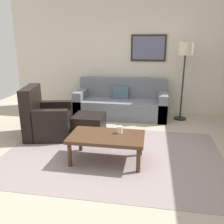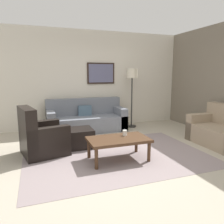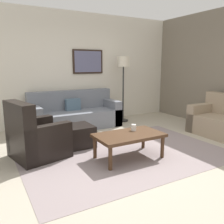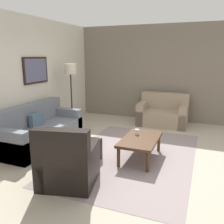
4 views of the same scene
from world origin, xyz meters
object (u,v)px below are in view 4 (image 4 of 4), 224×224
Objects in this scene: lamp_standing at (71,76)px; armchair_leather at (67,166)px; couch_main at (38,131)px; ottoman at (82,151)px; cup at (137,132)px; framed_artwork at (36,70)px; coffee_table at (140,141)px; couch_loveseat at (163,114)px.

armchair_leather is at bearing -150.65° from lamp_standing.
armchair_leather reaches higher than couch_main.
ottoman is at bearing -108.38° from couch_main.
framed_artwork is at bearing 83.04° from cup.
couch_main is 1.77m from lamp_standing.
lamp_standing reaches higher than cup.
coffee_table is (0.08, -2.30, 0.06)m from couch_main.
framed_artwork is (1.02, 1.75, 1.38)m from ottoman.
couch_loveseat is 2.38× the size of ottoman.
armchair_leather is 0.56× the size of lamp_standing.
framed_artwork is at bearing 79.65° from coffee_table.
framed_artwork is (0.31, 2.58, 1.12)m from cup.
couch_main is 2.56× the size of framed_artwork.
armchair_leather is 0.87× the size of coffee_table.
couch_loveseat is at bearing -53.15° from framed_artwork.
armchair_leather is (-1.26, -1.53, 0.01)m from couch_main.
cup is (0.71, -0.83, 0.26)m from ottoman.
couch_main is 1.43m from ottoman.
coffee_table is 1.33× the size of framed_artwork.
armchair_leather is at bearing 150.04° from coffee_table.
armchair_leather is at bearing -167.10° from ottoman.
ottoman is at bearing 130.45° from cup.
cup is at bearing 177.14° from couch_loveseat.
couch_main is at bearing -145.04° from framed_artwork.
couch_loveseat is 2.78m from lamp_standing.
ottoman is at bearing 118.96° from coffee_table.
coffee_table is at bearing -88.01° from couch_main.
lamp_standing is (-1.22, 2.24, 1.11)m from couch_loveseat.
coffee_table is at bearing -179.81° from couch_loveseat.
ottoman is (-0.45, -1.35, -0.10)m from couch_main.
ottoman is at bearing 12.90° from armchair_leather.
lamp_standing is at bearing 62.29° from cup.
armchair_leather reaches higher than coffee_table.
couch_loveseat is 1.62× the size of framed_artwork.
armchair_leather is at bearing 156.94° from cup.
couch_loveseat is 12.57× the size of cup.
couch_loveseat is 3.61m from framed_artwork.
framed_artwork is at bearing 150.30° from lamp_standing.
couch_main is at bearing 71.62° from ottoman.
ottoman is 0.33× the size of lamp_standing.
armchair_leather reaches higher than ottoman.
armchair_leather is 2.95m from framed_artwork.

